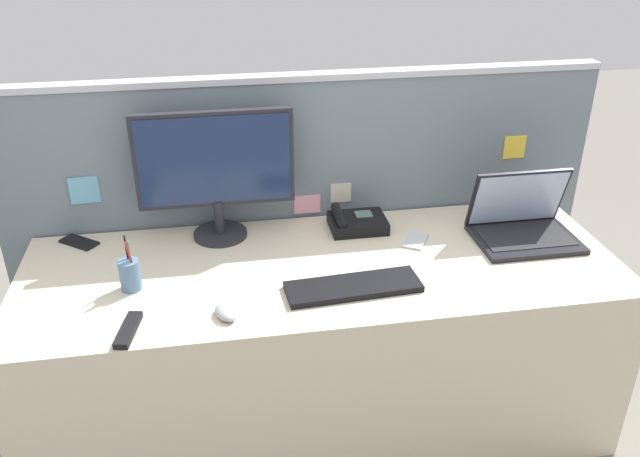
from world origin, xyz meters
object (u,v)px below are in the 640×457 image
computer_mouse_right_hand (226,312)px  desktop_monitor (215,167)px  keyboard_main (353,287)px  laptop (522,222)px  pen_cup (130,274)px  tv_remote (128,330)px  cell_phone_black_slab (79,242)px  cell_phone_silver_slab (415,241)px  desk_phone (356,222)px

computer_mouse_right_hand → desktop_monitor: bearing=68.3°
desktop_monitor → keyboard_main: bearing=-47.9°
laptop → keyboard_main: laptop is taller
laptop → pen_cup: (-1.44, -0.13, -0.01)m
tv_remote → cell_phone_black_slab: bearing=122.0°
keyboard_main → cell_phone_silver_slab: keyboard_main is taller
laptop → tv_remote: laptop is taller
laptop → keyboard_main: bearing=-160.1°
desk_phone → cell_phone_black_slab: desk_phone is taller
laptop → pen_cup: laptop is taller
desktop_monitor → laptop: bearing=-10.4°
keyboard_main → pen_cup: (-0.73, 0.13, 0.05)m
desk_phone → cell_phone_silver_slab: 0.25m
desktop_monitor → cell_phone_black_slab: size_ratio=3.91×
laptop → cell_phone_silver_slab: 0.41m
pen_cup → desk_phone: bearing=19.7°
computer_mouse_right_hand → cell_phone_silver_slab: (0.73, 0.37, -0.01)m
keyboard_main → pen_cup: size_ratio=2.39×
desk_phone → cell_phone_silver_slab: bearing=-36.0°
keyboard_main → computer_mouse_right_hand: bearing=-172.5°
desktop_monitor → desk_phone: bearing=-4.2°
cell_phone_black_slab → tv_remote: 0.65m
desktop_monitor → cell_phone_silver_slab: (0.73, -0.18, -0.28)m
laptop → cell_phone_silver_slab: (-0.41, 0.03, -0.06)m
desk_phone → cell_phone_silver_slab: desk_phone is taller
keyboard_main → cell_phone_black_slab: (-0.95, 0.49, -0.01)m
desktop_monitor → desk_phone: (0.53, -0.04, -0.25)m
laptop → cell_phone_black_slab: laptop is taller
desk_phone → tv_remote: size_ratio=1.28×
desk_phone → keyboard_main: 0.44m
desktop_monitor → cell_phone_silver_slab: 0.80m
laptop → pen_cup: bearing=-175.0°
desktop_monitor → computer_mouse_right_hand: (-0.00, -0.55, -0.27)m
pen_cup → tv_remote: size_ratio=1.11×
desktop_monitor → computer_mouse_right_hand: bearing=-90.3°
desktop_monitor → computer_mouse_right_hand: desktop_monitor is taller
cell_phone_black_slab → keyboard_main: bearing=-78.8°
keyboard_main → computer_mouse_right_hand: size_ratio=4.50×
keyboard_main → cell_phone_black_slab: size_ratio=3.03×
computer_mouse_right_hand → pen_cup: bearing=123.2°
desk_phone → computer_mouse_right_hand: bearing=-135.9°
desk_phone → tv_remote: desk_phone is taller
cell_phone_silver_slab → tv_remote: size_ratio=0.74×
desk_phone → pen_cup: 0.88m
laptop → cell_phone_silver_slab: bearing=176.5°
pen_cup → cell_phone_black_slab: 0.42m
desktop_monitor → cell_phone_black_slab: (-0.53, 0.02, -0.28)m
laptop → keyboard_main: 0.76m
desk_phone → cell_phone_black_slab: size_ratio=1.46×
laptop → cell_phone_black_slab: 1.68m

